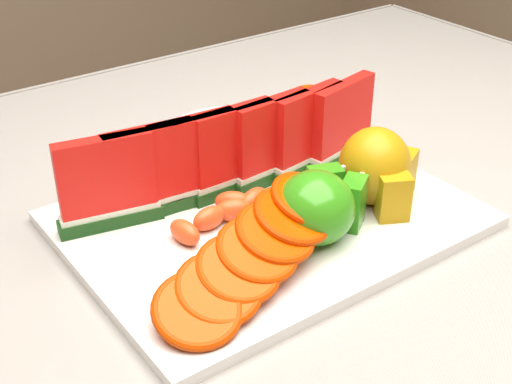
# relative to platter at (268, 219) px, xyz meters

# --- Properties ---
(table) EXTENTS (1.40, 0.90, 0.75)m
(table) POSITION_rel_platter_xyz_m (-0.07, -0.01, -0.11)
(table) COLOR #442518
(table) RESTS_ON ground
(tablecloth) EXTENTS (1.53, 1.03, 0.20)m
(tablecloth) POSITION_rel_platter_xyz_m (-0.07, -0.01, -0.05)
(tablecloth) COLOR slate
(tablecloth) RESTS_ON table
(platter) EXTENTS (0.40, 0.30, 0.01)m
(platter) POSITION_rel_platter_xyz_m (0.00, 0.00, 0.00)
(platter) COLOR silver
(platter) RESTS_ON tablecloth
(apple_cluster) EXTENTS (0.11, 0.09, 0.07)m
(apple_cluster) POSITION_rel_platter_xyz_m (0.02, -0.06, 0.04)
(apple_cluster) COLOR #2A8B0D
(apple_cluster) RESTS_ON platter
(pear_cluster) EXTENTS (0.10, 0.10, 0.08)m
(pear_cluster) POSITION_rel_platter_xyz_m (0.11, -0.04, 0.04)
(pear_cluster) COLOR #957508
(pear_cluster) RESTS_ON platter
(side_plate) EXTENTS (0.22, 0.22, 0.01)m
(side_plate) POSITION_rel_platter_xyz_m (0.08, 0.18, -0.00)
(side_plate) COLOR silver
(side_plate) RESTS_ON tablecloth
(watermelon_row) EXTENTS (0.39, 0.07, 0.10)m
(watermelon_row) POSITION_rel_platter_xyz_m (-0.00, 0.06, 0.05)
(watermelon_row) COLOR #0B3B0B
(watermelon_row) RESTS_ON platter
(orange_fan_front) EXTENTS (0.25, 0.14, 0.06)m
(orange_fan_front) POSITION_rel_platter_xyz_m (-0.07, -0.08, 0.04)
(orange_fan_front) COLOR #E55200
(orange_fan_front) RESTS_ON platter
(orange_fan_back) EXTENTS (0.39, 0.12, 0.05)m
(orange_fan_back) POSITION_rel_platter_xyz_m (0.04, 0.13, 0.03)
(orange_fan_back) COLOR #E55200
(orange_fan_back) RESTS_ON platter
(tangerine_segments) EXTENTS (0.16, 0.06, 0.02)m
(tangerine_segments) POSITION_rel_platter_xyz_m (-0.03, 0.01, 0.02)
(tangerine_segments) COLOR orange
(tangerine_segments) RESTS_ON platter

